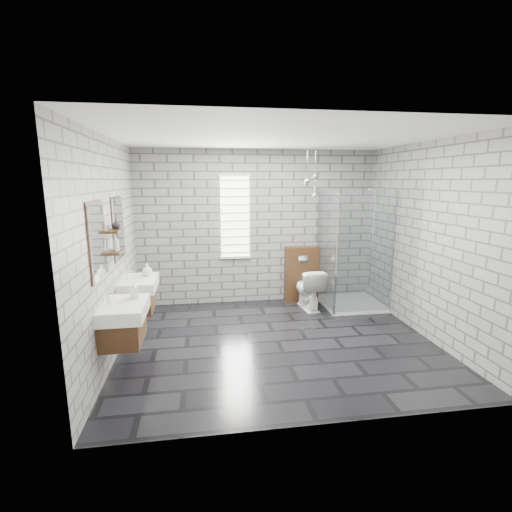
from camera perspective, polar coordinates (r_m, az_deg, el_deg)
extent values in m
cube|color=black|center=(5.25, 3.33, -13.05)|extent=(4.20, 3.60, 0.02)
cube|color=white|center=(4.80, 3.73, 17.94)|extent=(4.20, 3.60, 0.02)
cube|color=gray|center=(6.61, 0.22, 4.39)|extent=(4.20, 0.02, 2.70)
cube|color=gray|center=(3.14, 10.48, -3.86)|extent=(4.20, 0.02, 2.70)
cube|color=gray|center=(4.86, -21.58, 0.98)|extent=(0.02, 3.60, 2.70)
cube|color=gray|center=(5.67, 24.86, 2.13)|extent=(0.02, 3.60, 2.70)
cube|color=#492C16|center=(4.46, -19.74, -10.53)|extent=(0.42, 0.62, 0.30)
cube|color=silver|center=(4.41, -17.17, -10.17)|extent=(0.02, 0.35, 0.01)
cube|color=white|center=(4.38, -19.61, -7.79)|extent=(0.47, 0.70, 0.15)
cylinder|color=silver|center=(4.37, -21.74, -6.12)|extent=(0.04, 0.04, 0.12)
cylinder|color=silver|center=(4.34, -21.14, -5.48)|extent=(0.10, 0.02, 0.02)
cube|color=white|center=(4.24, -23.20, 2.16)|extent=(0.03, 0.55, 0.80)
cube|color=#492C16|center=(4.24, -23.35, 2.15)|extent=(0.01, 0.59, 0.84)
cube|color=#492C16|center=(5.43, -17.67, -6.41)|extent=(0.42, 0.62, 0.30)
cube|color=silver|center=(5.39, -15.58, -6.08)|extent=(0.02, 0.35, 0.01)
cube|color=white|center=(5.36, -17.55, -4.12)|extent=(0.47, 0.70, 0.15)
cylinder|color=silver|center=(5.36, -19.27, -2.75)|extent=(0.04, 0.04, 0.12)
cylinder|color=silver|center=(5.34, -18.78, -2.22)|extent=(0.10, 0.02, 0.02)
cube|color=white|center=(5.26, -20.40, 4.01)|extent=(0.03, 0.55, 0.80)
cube|color=#492C16|center=(5.26, -20.53, 4.01)|extent=(0.01, 0.59, 0.84)
cube|color=#492C16|center=(4.80, -20.76, 0.56)|extent=(0.14, 0.30, 0.03)
cube|color=#492C16|center=(4.76, -20.98, 3.63)|extent=(0.14, 0.30, 0.03)
cube|color=white|center=(6.51, -3.25, 6.03)|extent=(0.50, 0.02, 1.40)
cube|color=silver|center=(6.46, -3.31, 12.39)|extent=(0.56, 0.04, 0.04)
cube|color=silver|center=(6.60, -3.17, -0.21)|extent=(0.56, 0.04, 0.04)
cube|color=silver|center=(6.58, -3.17, 0.55)|extent=(0.48, 0.01, 0.02)
cube|color=silver|center=(6.55, -3.18, 1.75)|extent=(0.48, 0.01, 0.02)
cube|color=silver|center=(6.53, -3.20, 2.96)|extent=(0.48, 0.01, 0.02)
cube|color=silver|center=(6.51, -3.21, 4.18)|extent=(0.48, 0.01, 0.02)
cube|color=silver|center=(6.50, -3.22, 5.40)|extent=(0.48, 0.01, 0.02)
cube|color=silver|center=(6.48, -3.24, 6.63)|extent=(0.48, 0.01, 0.02)
cube|color=silver|center=(6.47, -3.25, 7.87)|extent=(0.48, 0.01, 0.02)
cube|color=silver|center=(6.46, -3.27, 9.11)|extent=(0.48, 0.01, 0.02)
cube|color=silver|center=(6.46, -3.28, 10.35)|extent=(0.48, 0.01, 0.03)
cube|color=silver|center=(6.46, -3.30, 11.59)|extent=(0.48, 0.01, 0.03)
cube|color=#492C16|center=(6.83, 7.01, -2.73)|extent=(0.60, 0.20, 1.00)
cube|color=silver|center=(6.66, 7.32, -0.45)|extent=(0.18, 0.01, 0.12)
cube|color=white|center=(6.86, 14.33, -7.05)|extent=(1.00, 1.00, 0.06)
cube|color=silver|center=(6.17, 16.54, 0.39)|extent=(1.00, 0.01, 2.00)
cube|color=silver|center=(6.43, 10.74, 1.11)|extent=(0.01, 1.00, 2.00)
cube|color=silver|center=(5.98, 12.28, 0.26)|extent=(0.03, 0.03, 2.00)
cube|color=silver|center=(6.39, 20.44, 0.51)|extent=(0.03, 0.03, 2.00)
cylinder|color=silver|center=(6.96, 17.47, 2.14)|extent=(0.02, 0.02, 1.80)
cylinder|color=silver|center=(6.85, 17.33, 9.75)|extent=(0.14, 0.14, 0.02)
sphere|color=silver|center=(6.20, 7.83, 11.36)|extent=(0.09, 0.09, 0.09)
cylinder|color=silver|center=(6.20, 7.91, 14.04)|extent=(0.01, 0.01, 0.49)
sphere|color=silver|center=(6.31, 8.98, 9.24)|extent=(0.09, 0.09, 0.09)
cylinder|color=silver|center=(6.30, 9.10, 12.92)|extent=(0.01, 0.01, 0.72)
sphere|color=silver|center=(6.38, 7.82, 10.78)|extent=(0.09, 0.09, 0.09)
cylinder|color=silver|center=(6.39, 7.90, 13.67)|extent=(0.01, 0.01, 0.56)
sphere|color=silver|center=(6.30, 7.74, 10.98)|extent=(0.09, 0.09, 0.09)
cylinder|color=silver|center=(6.31, 7.82, 13.81)|extent=(0.01, 0.01, 0.53)
sphere|color=silver|center=(6.35, 9.02, 12.00)|extent=(0.09, 0.09, 0.09)
cylinder|color=silver|center=(6.36, 9.10, 14.28)|extent=(0.01, 0.01, 0.42)
imported|color=white|center=(6.45, 8.06, -4.98)|extent=(0.45, 0.72, 0.70)
imported|color=#B2B2B2|center=(4.45, -18.32, -5.03)|extent=(0.11, 0.11, 0.20)
imported|color=#B2B2B2|center=(5.43, -16.39, -2.04)|extent=(0.18, 0.18, 0.18)
imported|color=#B2B2B2|center=(4.77, -20.77, 1.88)|extent=(0.10, 0.10, 0.20)
imported|color=#B2B2B2|center=(4.82, -20.76, 4.55)|extent=(0.13, 0.13, 0.11)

